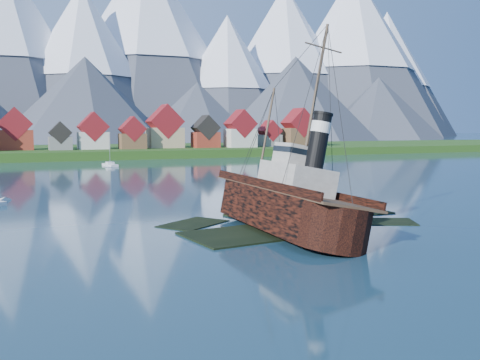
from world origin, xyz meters
name	(u,v)px	position (x,y,z in m)	size (l,w,h in m)	color
ground	(284,227)	(0.00, 0.00, 0.00)	(1400.00, 1400.00, 0.00)	#1B394C
shoal	(289,226)	(1.78, 2.15, -0.35)	(31.71, 21.24, 1.14)	black
shore_bank	(94,155)	(0.00, 170.00, 0.00)	(600.00, 80.00, 3.20)	#1B3F12
seawall	(108,160)	(0.00, 132.00, 0.00)	(600.00, 2.50, 2.00)	#3F3D38
town	(3,134)	(-33.12, 152.18, 8.99)	(250.96, 16.69, 17.30)	maroon
mountains	(47,42)	(-0.79, 481.26, 89.34)	(965.00, 340.00, 205.00)	#2D333D
tugboat_wreck	(275,202)	(-1.31, -0.13, 2.99)	(6.97, 30.01, 23.78)	black
sailboat_e	(110,165)	(-3.54, 104.26, 0.22)	(3.57, 9.00, 10.16)	silver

